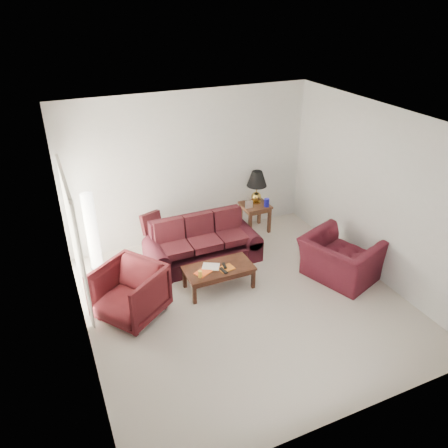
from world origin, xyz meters
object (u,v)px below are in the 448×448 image
(end_table, at_px, (255,217))
(floor_lamp, at_px, (92,232))
(coffee_table, at_px, (219,277))
(armchair_left, at_px, (130,292))
(sofa, at_px, (203,243))
(armchair_right, at_px, (340,259))

(end_table, bearing_deg, floor_lamp, -177.62)
(floor_lamp, xyz_separation_m, coffee_table, (1.83, -1.47, -0.56))
(coffee_table, bearing_deg, armchair_left, -171.30)
(end_table, relative_size, floor_lamp, 0.40)
(coffee_table, bearing_deg, end_table, 51.16)
(armchair_left, bearing_deg, end_table, 82.79)
(sofa, distance_m, coffee_table, 0.89)
(end_table, xyz_separation_m, armchair_left, (-3.08, -1.72, 0.13))
(floor_lamp, bearing_deg, armchair_left, -79.98)
(sofa, xyz_separation_m, floor_lamp, (-1.88, 0.62, 0.33))
(coffee_table, bearing_deg, floor_lamp, 145.91)
(end_table, bearing_deg, armchair_left, -150.82)
(sofa, distance_m, armchair_left, 1.87)
(sofa, height_order, armchair_right, sofa)
(coffee_table, bearing_deg, sofa, 91.65)
(armchair_right, bearing_deg, sofa, 34.63)
(end_table, bearing_deg, armchair_right, -75.96)
(armchair_left, height_order, armchair_right, armchair_left)
(end_table, relative_size, armchair_left, 0.63)
(end_table, relative_size, coffee_table, 0.51)
(end_table, bearing_deg, sofa, -153.00)
(armchair_right, xyz_separation_m, coffee_table, (-2.08, 0.59, -0.19))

